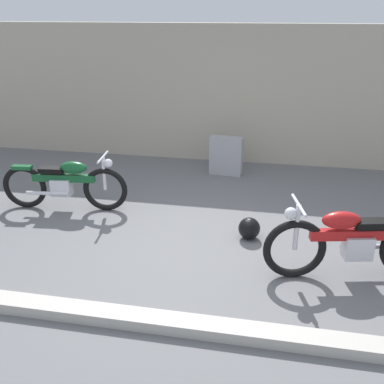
# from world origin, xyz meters

# --- Properties ---
(ground_plane) EXTENTS (40.00, 40.00, 0.00)m
(ground_plane) POSITION_xyz_m (0.00, 0.00, 0.00)
(ground_plane) COLOR slate
(building_wall) EXTENTS (18.00, 0.30, 2.66)m
(building_wall) POSITION_xyz_m (0.00, 3.91, 1.33)
(building_wall) COLOR #B2A893
(building_wall) RESTS_ON ground_plane
(curb_strip) EXTENTS (18.00, 0.24, 0.12)m
(curb_strip) POSITION_xyz_m (0.00, -1.55, 0.06)
(curb_strip) COLOR #B7B2A8
(curb_strip) RESTS_ON ground_plane
(stone_marker) EXTENTS (0.62, 0.27, 0.72)m
(stone_marker) POSITION_xyz_m (0.07, 2.97, 0.36)
(stone_marker) COLOR #9E9EA3
(stone_marker) RESTS_ON ground_plane
(helmet) EXTENTS (0.30, 0.30, 0.30)m
(helmet) POSITION_xyz_m (0.70, 0.48, 0.15)
(helmet) COLOR black
(helmet) RESTS_ON ground_plane
(motorcycle_green) EXTENTS (1.96, 0.55, 0.88)m
(motorcycle_green) POSITION_xyz_m (-2.15, 0.92, 0.42)
(motorcycle_green) COLOR black
(motorcycle_green) RESTS_ON ground_plane
(motorcycle_red) EXTENTS (2.05, 0.71, 0.93)m
(motorcycle_red) POSITION_xyz_m (1.91, -0.24, 0.45)
(motorcycle_red) COLOR black
(motorcycle_red) RESTS_ON ground_plane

